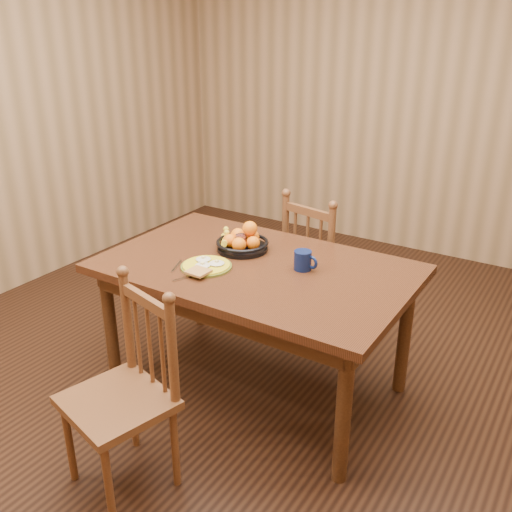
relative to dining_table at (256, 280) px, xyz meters
The scene contains 10 objects.
room 0.68m from the dining_table, ahead, with size 4.52×5.02×2.72m.
dining_table is the anchor object (origin of this frame).
chair_far 0.77m from the dining_table, 88.68° to the left, with size 0.50×0.48×0.95m.
chair_near 0.92m from the dining_table, 96.53° to the right, with size 0.51×0.50×0.93m.
breakfast_plate 0.28m from the dining_table, 138.84° to the right, with size 0.26×0.29×0.04m.
fork 0.40m from the dining_table, 146.96° to the right, with size 0.06×0.18×0.00m.
spoon 0.37m from the dining_table, 127.75° to the right, with size 0.06×0.15×0.01m.
coffee_mug 0.28m from the dining_table, 18.80° to the left, with size 0.13×0.09×0.10m.
juice_glass 0.25m from the dining_table, 144.60° to the left, with size 0.06×0.06×0.09m.
fruit_bowl 0.26m from the dining_table, 142.65° to the left, with size 0.32×0.29×0.17m.
Camera 1 is at (1.45, -2.29, 1.95)m, focal length 40.00 mm.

